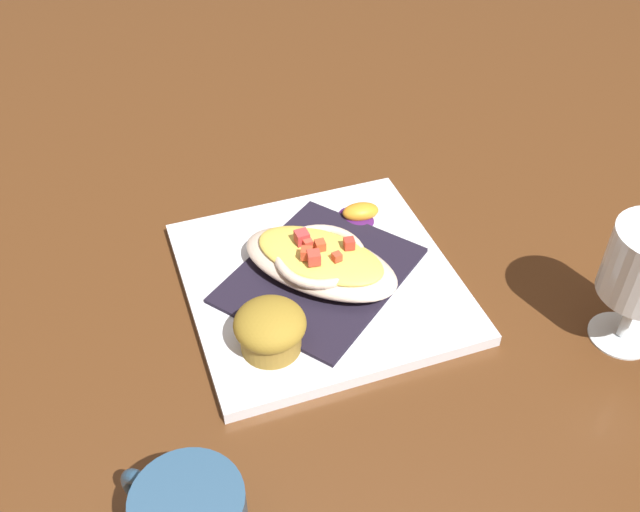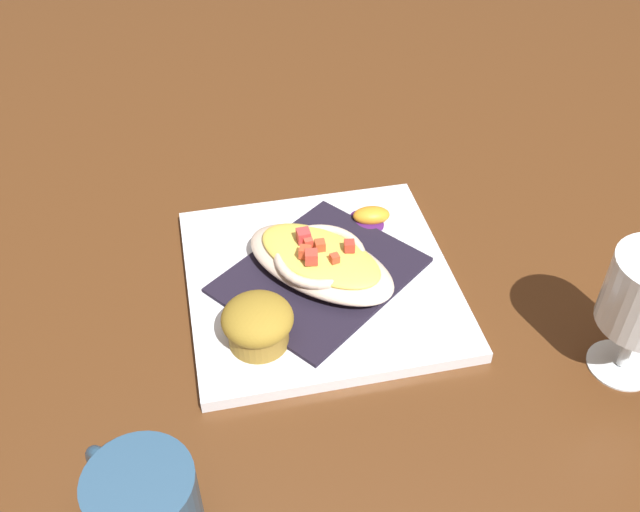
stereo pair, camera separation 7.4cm
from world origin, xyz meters
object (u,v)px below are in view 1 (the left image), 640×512
orange_garnish (359,214)px  gratin_dish (320,260)px  square_plate (320,281)px  muffin (270,329)px

orange_garnish → gratin_dish: bearing=149.5°
square_plate → orange_garnish: bearing=-30.5°
square_plate → muffin: (-0.10, 0.06, 0.03)m
muffin → orange_garnish: muffin is taller
square_plate → orange_garnish: (0.10, -0.06, 0.01)m
muffin → orange_garnish: size_ratio=1.19×
orange_garnish → square_plate: bearing=149.5°
gratin_dish → muffin: bearing=149.0°
muffin → orange_garnish: 0.22m
gratin_dish → muffin: size_ratio=2.81×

